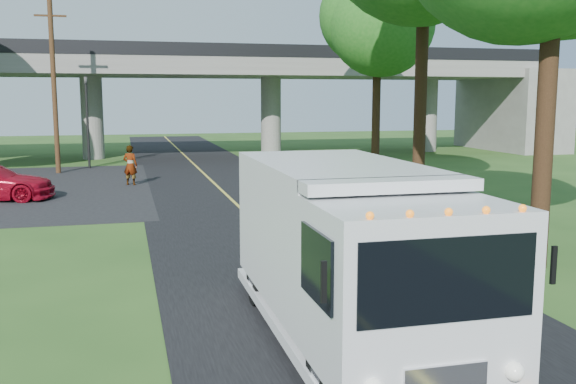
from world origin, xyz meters
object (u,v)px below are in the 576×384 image
object	(u,v)px
traffic_signal	(87,112)
tree_right_far	(383,14)
utility_pole	(54,86)
step_van	(349,248)
pedestrian	(130,165)

from	to	relation	value
traffic_signal	tree_right_far	size ratio (longest dim) A/B	0.47
traffic_signal	tree_right_far	bearing A→B (deg)	-22.07
utility_pole	tree_right_far	bearing A→B (deg)	-14.00
utility_pole	step_van	size ratio (longest dim) A/B	1.29
utility_pole	tree_right_far	world-z (taller)	tree_right_far
utility_pole	pedestrian	world-z (taller)	utility_pole
pedestrian	tree_right_far	bearing A→B (deg)	-146.58
utility_pole	tree_right_far	distance (m)	17.61
tree_right_far	pedestrian	distance (m)	15.04
traffic_signal	utility_pole	bearing A→B (deg)	-126.87
tree_right_far	pedestrian	world-z (taller)	tree_right_far
traffic_signal	pedestrian	world-z (taller)	traffic_signal
utility_pole	pedestrian	distance (m)	7.80
step_van	pedestrian	size ratio (longest dim) A/B	3.77
utility_pole	tree_right_far	size ratio (longest dim) A/B	0.82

